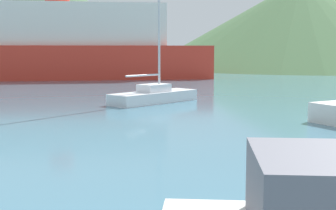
{
  "coord_description": "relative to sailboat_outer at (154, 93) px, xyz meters",
  "views": [
    {
      "loc": [
        -2.73,
        0.82,
        2.84
      ],
      "look_at": [
        0.51,
        14.0,
        1.2
      ],
      "focal_mm": 50.0,
      "sensor_mm": 36.0,
      "label": 1
    }
  ],
  "objects": [
    {
      "name": "hill_central",
      "position": [
        -5.52,
        45.67,
        6.04
      ],
      "size": [
        41.88,
        41.88,
        13.07
      ],
      "color": "#4C6647",
      "rests_on": "ground_plane"
    },
    {
      "name": "ferry_distant",
      "position": [
        -4.57,
        23.09,
        2.59
      ],
      "size": [
        29.51,
        11.79,
        8.62
      ],
      "rotation": [
        0.0,
        0.0,
        -0.09
      ],
      "color": "red",
      "rests_on": "ground_plane"
    },
    {
      "name": "hill_east",
      "position": [
        31.77,
        41.65,
        6.1
      ],
      "size": [
        47.44,
        47.44,
        13.2
      ],
      "color": "#476B42",
      "rests_on": "ground_plane"
    },
    {
      "name": "sailboat_outer",
      "position": [
        0.0,
        0.0,
        0.0
      ],
      "size": [
        5.25,
        4.18,
        10.65
      ],
      "rotation": [
        0.0,
        0.0,
        0.58
      ],
      "color": "silver",
      "rests_on": "ground_plane"
    }
  ]
}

